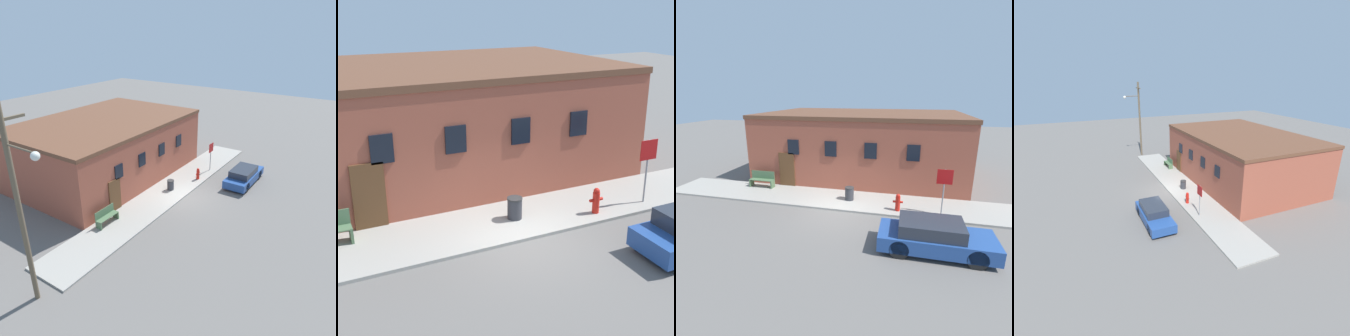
# 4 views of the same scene
# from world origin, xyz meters

# --- Properties ---
(ground_plane) EXTENTS (80.00, 80.00, 0.00)m
(ground_plane) POSITION_xyz_m (0.00, 0.00, 0.00)
(ground_plane) COLOR #66605B
(sidewalk) EXTENTS (20.94, 2.75, 0.10)m
(sidewalk) POSITION_xyz_m (0.00, 1.38, 0.05)
(sidewalk) COLOR #9E998E
(sidewalk) RESTS_ON ground
(brick_building) EXTENTS (13.44, 8.99, 4.41)m
(brick_building) POSITION_xyz_m (0.06, 7.18, 2.21)
(brick_building) COLOR #9E4C38
(brick_building) RESTS_ON ground
(fire_hydrant) EXTENTS (0.49, 0.23, 0.87)m
(fire_hydrant) POSITION_xyz_m (2.93, 0.58, 0.54)
(fire_hydrant) COLOR red
(fire_hydrant) RESTS_ON sidewalk
(stop_sign) EXTENTS (0.70, 0.06, 2.25)m
(stop_sign) POSITION_xyz_m (4.97, 0.57, 1.69)
(stop_sign) COLOR gray
(stop_sign) RESTS_ON sidewalk
(bench) EXTENTS (1.52, 0.44, 0.97)m
(bench) POSITION_xyz_m (-5.38, 2.16, 0.57)
(bench) COLOR #4C6B47
(bench) RESTS_ON sidewalk
(trash_bin) EXTENTS (0.49, 0.49, 0.72)m
(trash_bin) POSITION_xyz_m (0.32, 1.36, 0.47)
(trash_bin) COLOR #333338
(trash_bin) RESTS_ON sidewalk
(parked_car) EXTENTS (4.15, 1.63, 1.24)m
(parked_car) POSITION_xyz_m (4.37, -2.50, 0.61)
(parked_car) COLOR black
(parked_car) RESTS_ON ground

